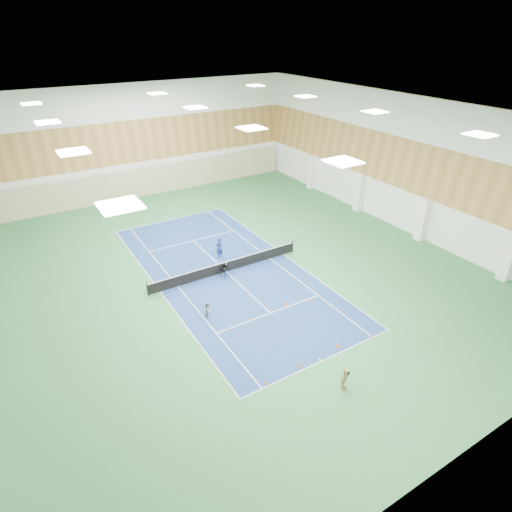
# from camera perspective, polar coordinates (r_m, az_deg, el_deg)

# --- Properties ---
(ground) EXTENTS (40.00, 40.00, 0.00)m
(ground) POSITION_cam_1_polar(r_m,az_deg,el_deg) (33.96, -3.95, -2.12)
(ground) COLOR #2D6B3C
(ground) RESTS_ON ground
(room_shell) EXTENTS (36.00, 40.00, 12.00)m
(room_shell) POSITION_cam_1_polar(r_m,az_deg,el_deg) (31.31, -4.32, 7.34)
(room_shell) COLOR white
(room_shell) RESTS_ON ground
(wood_cladding) EXTENTS (36.00, 40.00, 8.00)m
(wood_cladding) POSITION_cam_1_polar(r_m,az_deg,el_deg) (30.63, -4.46, 10.82)
(wood_cladding) COLOR #B27C42
(wood_cladding) RESTS_ON room_shell
(ceiling_light_grid) EXTENTS (21.40, 25.40, 0.06)m
(ceiling_light_grid) POSITION_cam_1_polar(r_m,az_deg,el_deg) (29.66, -4.76, 18.04)
(ceiling_light_grid) COLOR white
(ceiling_light_grid) RESTS_ON room_shell
(court_surface) EXTENTS (10.97, 23.77, 0.01)m
(court_surface) POSITION_cam_1_polar(r_m,az_deg,el_deg) (33.96, -3.95, -2.12)
(court_surface) COLOR navy
(court_surface) RESTS_ON ground
(tennis_balls_scatter) EXTENTS (10.57, 22.77, 0.07)m
(tennis_balls_scatter) POSITION_cam_1_polar(r_m,az_deg,el_deg) (33.94, -3.95, -2.06)
(tennis_balls_scatter) COLOR #CADE25
(tennis_balls_scatter) RESTS_ON ground
(tennis_net) EXTENTS (12.80, 0.10, 1.10)m
(tennis_net) POSITION_cam_1_polar(r_m,az_deg,el_deg) (33.68, -3.98, -1.32)
(tennis_net) COLOR black
(tennis_net) RESTS_ON ground
(back_curtain) EXTENTS (35.40, 0.16, 3.20)m
(back_curtain) POSITION_cam_1_polar(r_m,az_deg,el_deg) (50.18, -14.77, 9.50)
(back_curtain) COLOR #C6B793
(back_curtain) RESTS_ON ground
(coach) EXTENTS (0.81, 0.67, 1.92)m
(coach) POSITION_cam_1_polar(r_m,az_deg,el_deg) (35.58, -4.94, 1.15)
(coach) COLOR navy
(coach) RESTS_ON ground
(child_court) EXTENTS (0.74, 0.74, 1.21)m
(child_court) POSITION_cam_1_polar(r_m,az_deg,el_deg) (28.79, -6.38, -7.13)
(child_court) COLOR gray
(child_court) RESTS_ON ground
(child_apron) EXTENTS (0.84, 0.58, 1.33)m
(child_apron) POSITION_cam_1_polar(r_m,az_deg,el_deg) (24.20, 11.67, -15.81)
(child_apron) COLOR tan
(child_apron) RESTS_ON ground
(ball_cart) EXTENTS (0.70, 0.70, 0.94)m
(ball_cart) POSITION_cam_1_polar(r_m,az_deg,el_deg) (33.08, -4.22, -2.10)
(ball_cart) COLOR black
(ball_cart) RESTS_ON ground
(cone_svc_a) EXTENTS (0.17, 0.17, 0.19)m
(cone_svc_a) POSITION_cam_1_polar(r_m,az_deg,el_deg) (27.87, -3.56, -9.71)
(cone_svc_a) COLOR #FF4F0D
(cone_svc_a) RESTS_ON ground
(cone_svc_b) EXTENTS (0.17, 0.17, 0.19)m
(cone_svc_b) POSITION_cam_1_polar(r_m,az_deg,el_deg) (28.67, -0.78, -8.38)
(cone_svc_b) COLOR orange
(cone_svc_b) RESTS_ON ground
(cone_svc_c) EXTENTS (0.23, 0.23, 0.25)m
(cone_svc_c) POSITION_cam_1_polar(r_m,az_deg,el_deg) (30.10, 4.06, -6.34)
(cone_svc_c) COLOR orange
(cone_svc_c) RESTS_ON ground
(cone_svc_d) EXTENTS (0.19, 0.19, 0.21)m
(cone_svc_d) POSITION_cam_1_polar(r_m,az_deg,el_deg) (30.63, 7.05, -5.87)
(cone_svc_d) COLOR #E75C0C
(cone_svc_d) RESTS_ON ground
(cone_base_a) EXTENTS (0.19, 0.19, 0.21)m
(cone_base_a) POSITION_cam_1_polar(r_m,az_deg,el_deg) (24.37, 1.50, -16.52)
(cone_base_a) COLOR orange
(cone_base_a) RESTS_ON ground
(cone_base_b) EXTENTS (0.21, 0.21, 0.23)m
(cone_base_b) POSITION_cam_1_polar(r_m,az_deg,el_deg) (25.44, 5.74, -14.25)
(cone_base_b) COLOR #FB530D
(cone_base_b) RESTS_ON ground
(cone_base_c) EXTENTS (0.23, 0.23, 0.25)m
(cone_base_c) POSITION_cam_1_polar(r_m,az_deg,el_deg) (27.04, 10.80, -11.60)
(cone_base_c) COLOR #FD600D
(cone_base_c) RESTS_ON ground
(cone_base_d) EXTENTS (0.18, 0.18, 0.20)m
(cone_base_d) POSITION_cam_1_polar(r_m,az_deg,el_deg) (28.16, 15.12, -10.35)
(cone_base_d) COLOR #F3550C
(cone_base_d) RESTS_ON ground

